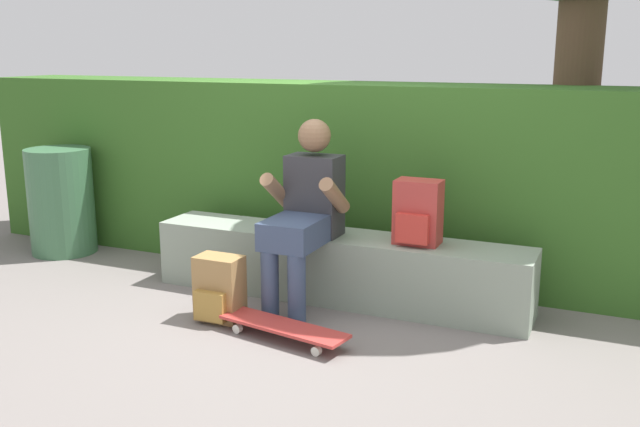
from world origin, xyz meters
The scene contains 8 objects.
ground_plane centered at (0.00, 0.00, 0.00)m, with size 24.00×24.00×0.00m, color slate.
bench_main centered at (0.00, 0.31, 0.22)m, with size 2.52×0.41×0.44m.
person_skater centered at (-0.14, 0.10, 0.64)m, with size 0.49×0.62×1.19m.
skateboard_near_person centered at (-0.02, -0.45, 0.07)m, with size 0.82×0.34×0.09m.
backpack_on_bench centered at (0.53, 0.30, 0.63)m, with size 0.28×0.23×0.40m.
backpack_on_ground centered at (-0.52, -0.33, 0.19)m, with size 0.28×0.23×0.40m.
hedge_row centered at (-0.21, 1.03, 0.69)m, with size 6.27×0.68×1.38m.
trash_bin centered at (-2.46, 0.43, 0.42)m, with size 0.51×0.51×0.85m.
Camera 1 is at (1.71, -3.84, 1.63)m, focal length 39.96 mm.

